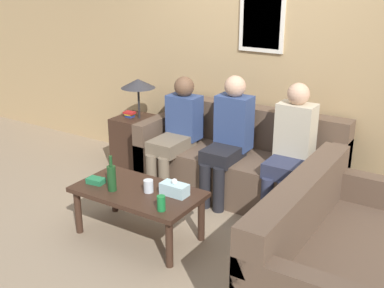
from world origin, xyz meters
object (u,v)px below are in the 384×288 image
Objects in this scene: wine_bottle at (112,177)px; person_right at (291,146)px; couch_main at (239,164)px; couch_side at (331,261)px; person_middle at (229,134)px; coffee_table at (138,196)px; drinking_glass at (148,186)px; person_left at (177,129)px; teddy_bear at (258,253)px.

wine_bottle is 1.63m from person_right.
couch_main is 6.64× the size of wine_bottle.
couch_side is 5.29× the size of wine_bottle.
couch_side is 1.76m from person_middle.
coffee_table is 0.88× the size of person_right.
drinking_glass is 0.09× the size of person_right.
coffee_table is at bearing -73.54° from person_left.
couch_main is 1.27m from drinking_glass.
drinking_glass is 0.09× the size of person_left.
person_middle is (-0.04, -0.17, 0.36)m from couch_main.
wine_bottle is at bearing -110.43° from person_middle.
drinking_glass is at bearing -68.25° from person_left.
person_right is (0.63, 0.01, 0.00)m from person_middle.
drinking_glass is 1.05m from teddy_bear.
wine_bottle is 0.87× the size of teddy_bear.
teddy_bear is at bearing -34.65° from person_left.
person_middle is at bearing 80.77° from drinking_glass.
couch_main is at bearing 70.43° from wine_bottle.
couch_main is 19.33× the size of drinking_glass.
couch_side is 1.84m from wine_bottle.
person_right is at bearing 34.84° from couch_side.
person_left is at bearing 106.46° from coffee_table.
person_right is at bearing 53.23° from drinking_glass.
person_right is 1.16m from teddy_bear.
teddy_bear is (0.77, -1.17, -0.16)m from couch_main.
person_left is (-0.41, 1.03, 0.14)m from drinking_glass.
person_right reaches higher than drinking_glass.
teddy_bear is at bearing 3.67° from drinking_glass.
person_middle is at bearing 69.57° from wine_bottle.
person_left is (-1.96, 1.01, 0.32)m from couch_side.
couch_side is 0.58m from teddy_bear.
person_left is 0.94× the size of person_middle.
coffee_table is 10.24× the size of drinking_glass.
couch_main is 1.67× the size of person_middle.
coffee_table is 3.52× the size of wine_bottle.
coffee_table is 3.06× the size of teddy_bear.
couch_side is at bearing -55.16° from person_right.
wine_bottle is (-0.49, -1.38, 0.25)m from couch_main.
coffee_table is 0.88× the size of person_middle.
couch_main is at bearing 165.15° from person_right.
coffee_table is 1.45m from person_right.
couch_side is 2.23m from person_left.
person_right is 3.48× the size of teddy_bear.
person_middle is (0.17, 1.07, 0.18)m from drinking_glass.
person_left is at bearing 111.75° from drinking_glass.
person_left reaches higher than wine_bottle.
couch_side is 1.65m from coffee_table.
wine_bottle reaches higher than drinking_glass.
person_right reaches higher than teddy_bear.
couch_main is 1.41m from teddy_bear.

